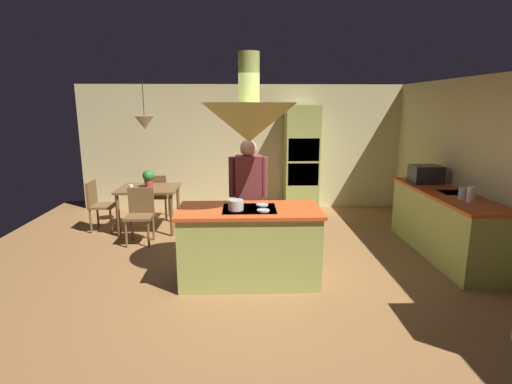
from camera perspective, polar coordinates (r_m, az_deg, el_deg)
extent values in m
plane|color=olive|center=(5.28, -0.96, -11.63)|extent=(8.16, 8.16, 0.00)
cube|color=beige|center=(8.31, -1.41, 6.43)|extent=(6.80, 0.10, 2.55)
cube|color=beige|center=(6.25, 30.30, 2.67)|extent=(0.10, 7.20, 2.55)
cube|color=#A8B259|center=(4.92, -0.94, -7.86)|extent=(1.67, 0.77, 0.89)
cube|color=#D14C1E|center=(4.78, -0.96, -2.63)|extent=(1.73, 0.83, 0.04)
cube|color=black|center=(4.78, -0.96, -2.46)|extent=(0.64, 0.52, 0.01)
cylinder|color=#B2B2B7|center=(4.65, -2.91, -2.71)|extent=(0.15, 0.15, 0.02)
cylinder|color=#B2B2B7|center=(4.65, 1.04, -2.68)|extent=(0.15, 0.15, 0.02)
cylinder|color=#B2B2B7|center=(4.90, -2.86, -1.91)|extent=(0.15, 0.15, 0.02)
cylinder|color=#B2B2B7|center=(4.90, 0.89, -1.88)|extent=(0.15, 0.15, 0.02)
cube|color=#A8B259|center=(6.38, 25.41, -4.30)|extent=(0.62, 2.34, 0.89)
cube|color=#D14C1E|center=(6.27, 25.81, -0.23)|extent=(0.66, 2.38, 0.04)
cube|color=#B2B2B7|center=(6.36, 27.00, -0.74)|extent=(0.48, 0.36, 0.16)
cube|color=#A8B259|center=(8.02, 6.53, 4.66)|extent=(0.66, 0.62, 2.14)
cube|color=black|center=(7.71, 6.89, 6.05)|extent=(0.60, 0.04, 0.44)
cube|color=black|center=(7.78, 6.80, 2.54)|extent=(0.60, 0.04, 0.44)
cube|color=brown|center=(7.05, -15.21, 0.48)|extent=(1.00, 0.83, 0.04)
cylinder|color=brown|center=(6.92, -19.22, -3.25)|extent=(0.06, 0.06, 0.72)
cylinder|color=brown|center=(6.71, -12.05, -3.29)|extent=(0.06, 0.06, 0.72)
cylinder|color=brown|center=(7.58, -17.67, -1.80)|extent=(0.06, 0.06, 0.72)
cylinder|color=brown|center=(7.39, -11.11, -1.79)|extent=(0.06, 0.06, 0.72)
cylinder|color=tan|center=(5.58, -2.03, -5.67)|extent=(0.14, 0.14, 0.84)
cylinder|color=tan|center=(5.58, -0.17, -5.65)|extent=(0.14, 0.14, 0.84)
cube|color=brown|center=(5.39, -1.13, 1.85)|extent=(0.36, 0.22, 0.65)
cylinder|color=brown|center=(5.39, -3.48, 2.17)|extent=(0.09, 0.09, 0.55)
cylinder|color=brown|center=(5.39, 1.20, 2.20)|extent=(0.09, 0.09, 0.55)
sphere|color=tan|center=(5.33, -1.15, 6.34)|extent=(0.23, 0.23, 0.23)
cone|color=#A8B259|center=(4.62, -1.00, 9.98)|extent=(1.10, 1.10, 0.45)
cylinder|color=#A8B259|center=(4.62, -1.03, 16.19)|extent=(0.24, 0.24, 0.55)
cone|color=beige|center=(6.91, -15.74, 9.60)|extent=(0.32, 0.32, 0.22)
cylinder|color=black|center=(6.91, -15.95, 12.99)|extent=(0.01, 0.01, 0.60)
cube|color=brown|center=(6.45, -16.48, -3.46)|extent=(0.40, 0.40, 0.04)
cube|color=brown|center=(6.56, -16.21, -1.18)|extent=(0.40, 0.04, 0.42)
cylinder|color=brown|center=(6.40, -18.21, -5.80)|extent=(0.04, 0.04, 0.43)
cylinder|color=brown|center=(6.31, -15.23, -5.86)|extent=(0.04, 0.04, 0.43)
cylinder|color=brown|center=(6.71, -17.41, -4.90)|extent=(0.04, 0.04, 0.43)
cylinder|color=brown|center=(6.63, -14.57, -4.94)|extent=(0.04, 0.04, 0.43)
cube|color=brown|center=(7.80, -13.91, -0.57)|extent=(0.40, 0.40, 0.04)
cube|color=brown|center=(7.58, -14.27, 0.74)|extent=(0.40, 0.04, 0.42)
cylinder|color=brown|center=(7.98, -12.38, -1.87)|extent=(0.04, 0.04, 0.43)
cylinder|color=brown|center=(8.05, -14.76, -1.87)|extent=(0.04, 0.04, 0.43)
cylinder|color=brown|center=(7.65, -12.83, -2.50)|extent=(0.04, 0.04, 0.43)
cylinder|color=brown|center=(7.73, -15.31, -2.49)|extent=(0.04, 0.04, 0.43)
cube|color=brown|center=(7.34, -21.15, -1.87)|extent=(0.40, 0.40, 0.04)
cube|color=brown|center=(7.35, -22.61, -0.20)|extent=(0.04, 0.40, 0.42)
cylinder|color=brown|center=(7.19, -20.16, -3.95)|extent=(0.04, 0.04, 0.43)
cylinder|color=brown|center=(7.50, -19.37, -3.22)|extent=(0.04, 0.04, 0.43)
cylinder|color=brown|center=(7.30, -22.70, -3.91)|extent=(0.04, 0.04, 0.43)
cylinder|color=brown|center=(7.61, -21.82, -3.19)|extent=(0.04, 0.04, 0.43)
cylinder|color=#99382D|center=(7.07, -15.16, 1.17)|extent=(0.14, 0.14, 0.12)
sphere|color=#2D722D|center=(7.04, -15.22, 2.29)|extent=(0.20, 0.20, 0.20)
cylinder|color=white|center=(6.90, -17.56, 0.63)|extent=(0.07, 0.07, 0.09)
cylinder|color=silver|center=(5.75, 28.58, -0.30)|extent=(0.10, 0.10, 0.21)
cylinder|color=silver|center=(5.91, 27.69, -0.15)|extent=(0.12, 0.12, 0.16)
cube|color=#232326|center=(6.86, 23.27, 2.37)|extent=(0.46, 0.36, 0.28)
cylinder|color=#B2B2B7|center=(4.63, -2.91, -1.88)|extent=(0.18, 0.18, 0.12)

